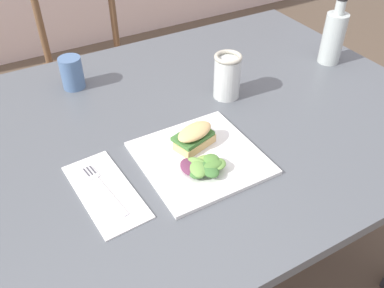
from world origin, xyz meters
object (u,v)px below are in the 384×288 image
at_px(fork_on_napkin, 102,186).
at_px(chair_wooden_far, 93,69).
at_px(cup_extra_side, 72,73).
at_px(plate_lunch, 200,158).
at_px(bottle_cold_brew, 333,40).
at_px(dining_table, 188,148).
at_px(mason_jar_iced_tea, 227,78).
at_px(sandwich_half_front, 194,136).

bearing_deg(fork_on_napkin, chair_wooden_far, 74.40).
height_order(fork_on_napkin, cup_extra_side, cup_extra_side).
height_order(plate_lunch, fork_on_napkin, plate_lunch).
xyz_separation_m(bottle_cold_brew, cup_extra_side, (-0.79, 0.26, -0.03)).
xyz_separation_m(dining_table, mason_jar_iced_tea, (0.16, 0.05, 0.17)).
height_order(chair_wooden_far, mason_jar_iced_tea, mason_jar_iced_tea).
relative_size(plate_lunch, mason_jar_iced_tea, 2.11).
bearing_deg(sandwich_half_front, plate_lunch, -101.19).
bearing_deg(bottle_cold_brew, fork_on_napkin, -167.71).
bearing_deg(chair_wooden_far, cup_extra_side, -109.82).
relative_size(plate_lunch, sandwich_half_front, 2.49).
bearing_deg(cup_extra_side, dining_table, -55.18).
distance_m(chair_wooden_far, sandwich_half_front, 1.09).
xyz_separation_m(sandwich_half_front, fork_on_napkin, (-0.25, -0.02, -0.03)).
distance_m(chair_wooden_far, fork_on_napkin, 1.14).
bearing_deg(cup_extra_side, mason_jar_iced_tea, -35.83).
bearing_deg(dining_table, plate_lunch, -109.36).
distance_m(dining_table, sandwich_half_front, 0.19).
distance_m(plate_lunch, mason_jar_iced_tea, 0.30).
distance_m(plate_lunch, fork_on_napkin, 0.24).
height_order(mason_jar_iced_tea, cup_extra_side, mason_jar_iced_tea).
bearing_deg(bottle_cold_brew, mason_jar_iced_tea, -178.78).
xyz_separation_m(fork_on_napkin, mason_jar_iced_tea, (0.45, 0.18, 0.05)).
bearing_deg(plate_lunch, sandwich_half_front, 78.81).
distance_m(fork_on_napkin, mason_jar_iced_tea, 0.49).
height_order(dining_table, chair_wooden_far, chair_wooden_far).
xyz_separation_m(plate_lunch, sandwich_half_front, (0.01, 0.04, 0.03)).
relative_size(plate_lunch, cup_extra_side, 2.86).
bearing_deg(mason_jar_iced_tea, cup_extra_side, 144.17).
distance_m(plate_lunch, sandwich_half_front, 0.06).
xyz_separation_m(dining_table, plate_lunch, (-0.06, -0.16, 0.11)).
height_order(bottle_cold_brew, cup_extra_side, bottle_cold_brew).
height_order(plate_lunch, mason_jar_iced_tea, mason_jar_iced_tea).
xyz_separation_m(dining_table, cup_extra_side, (-0.22, 0.32, 0.15)).
bearing_deg(fork_on_napkin, cup_extra_side, 80.32).
distance_m(sandwich_half_front, mason_jar_iced_tea, 0.26).
height_order(plate_lunch, sandwich_half_front, sandwich_half_front).
bearing_deg(mason_jar_iced_tea, dining_table, -163.29).
relative_size(dining_table, sandwich_half_front, 12.53).
bearing_deg(dining_table, fork_on_napkin, -155.79).
bearing_deg(mason_jar_iced_tea, plate_lunch, -135.52).
height_order(chair_wooden_far, fork_on_napkin, chair_wooden_far).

